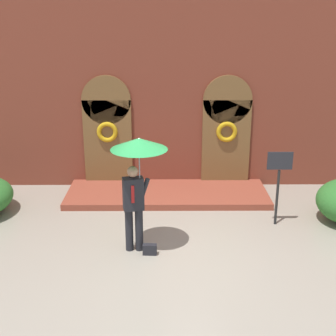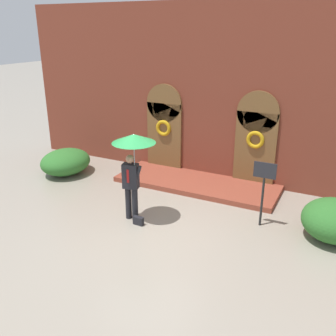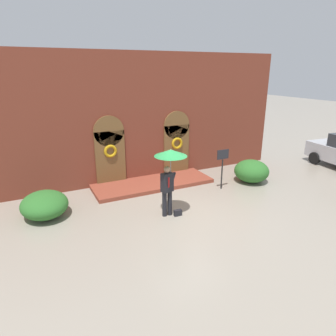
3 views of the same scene
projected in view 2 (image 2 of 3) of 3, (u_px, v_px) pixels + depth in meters
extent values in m
plane|color=gray|center=(150.00, 228.00, 9.56)|extent=(80.00, 80.00, 0.00)
cube|color=brown|center=(212.00, 94.00, 12.09)|extent=(14.00, 0.50, 5.60)
cube|color=brown|center=(164.00, 137.00, 13.08)|extent=(1.30, 0.08, 2.40)
cylinder|color=brown|center=(164.00, 103.00, 12.66)|extent=(1.30, 0.08, 1.30)
cube|color=brown|center=(255.00, 150.00, 11.74)|extent=(1.30, 0.08, 2.40)
cylinder|color=brown|center=(258.00, 112.00, 11.31)|extent=(1.30, 0.08, 1.30)
torus|color=#C69314|center=(163.00, 128.00, 12.90)|extent=(0.56, 0.12, 0.56)
torus|color=#C69314|center=(255.00, 140.00, 11.56)|extent=(0.56, 0.12, 0.56)
cube|color=brown|center=(196.00, 183.00, 12.08)|extent=(5.20, 1.80, 0.16)
cylinder|color=black|center=(128.00, 203.00, 9.92)|extent=(0.16, 0.16, 0.90)
cylinder|color=black|center=(135.00, 204.00, 9.83)|extent=(0.16, 0.16, 0.90)
cube|color=black|center=(131.00, 176.00, 9.60)|extent=(0.44, 0.32, 0.66)
cube|color=#A51919|center=(128.00, 176.00, 9.48)|extent=(0.06, 0.02, 0.36)
sphere|color=#A87A5B|center=(130.00, 159.00, 9.44)|extent=(0.22, 0.22, 0.22)
cylinder|color=black|center=(138.00, 174.00, 9.47)|extent=(0.22, 0.09, 0.46)
cylinder|color=gray|center=(134.00, 161.00, 9.40)|extent=(0.02, 0.02, 0.98)
cone|color=#1E7538|center=(134.00, 138.00, 9.18)|extent=(1.10, 1.10, 0.22)
cone|color=white|center=(134.00, 138.00, 9.18)|extent=(0.60, 0.61, 0.20)
cube|color=black|center=(138.00, 221.00, 9.69)|extent=(0.29, 0.13, 0.22)
cylinder|color=black|center=(262.00, 202.00, 9.48)|extent=(0.06, 0.06, 1.30)
cube|color=#232328|center=(265.00, 170.00, 9.17)|extent=(0.56, 0.03, 0.40)
ellipsoid|color=#2D6B28|center=(66.00, 162.00, 13.00)|extent=(1.58, 1.82, 0.85)
ellipsoid|color=#2D6B28|center=(334.00, 220.00, 8.91)|extent=(1.53, 1.55, 1.00)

